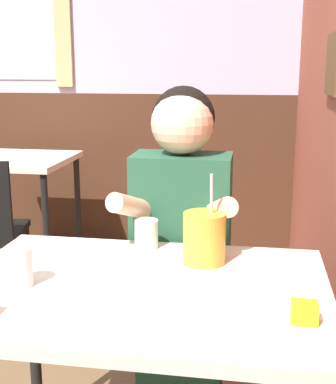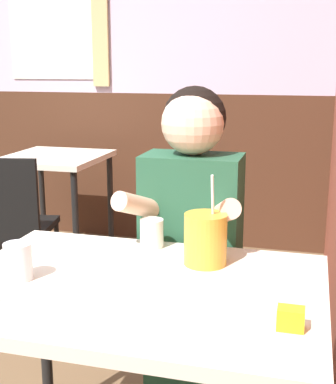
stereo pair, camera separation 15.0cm
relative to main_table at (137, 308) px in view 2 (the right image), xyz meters
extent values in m
cube|color=#472819|center=(-0.80, 2.50, -0.11)|extent=(5.72, 0.06, 1.10)
cube|color=white|center=(-1.47, 2.46, 0.89)|extent=(0.67, 0.01, 0.71)
cube|color=tan|center=(-1.08, 2.45, 0.89)|extent=(0.12, 0.02, 0.81)
cube|color=beige|center=(0.00, 0.00, 0.05)|extent=(1.00, 0.71, 0.04)
cylinder|color=black|center=(-0.46, 0.31, -0.31)|extent=(0.04, 0.04, 0.69)
cylinder|color=black|center=(0.46, 0.31, -0.31)|extent=(0.04, 0.04, 0.69)
cube|color=beige|center=(-1.18, 1.85, 0.05)|extent=(0.61, 0.65, 0.04)
cylinder|color=black|center=(-0.91, 1.56, -0.31)|extent=(0.04, 0.04, 0.69)
cylinder|color=black|center=(-1.44, 2.13, -0.31)|extent=(0.04, 0.04, 0.69)
cylinder|color=black|center=(-0.91, 2.13, -0.31)|extent=(0.04, 0.04, 0.69)
cube|color=black|center=(-1.12, 1.23, -0.23)|extent=(0.47, 0.47, 0.04)
cylinder|color=black|center=(-0.98, 1.44, -0.45)|extent=(0.03, 0.03, 0.41)
cylinder|color=black|center=(-0.91, 1.08, -0.45)|extent=(0.03, 0.03, 0.41)
cube|color=#235138|center=(0.04, 0.49, -0.43)|extent=(0.31, 0.20, 0.45)
cube|color=#235138|center=(0.04, 0.49, 0.07)|extent=(0.34, 0.20, 0.56)
sphere|color=black|center=(0.04, 0.52, 0.47)|extent=(0.22, 0.22, 0.22)
sphere|color=beige|center=(0.04, 0.49, 0.45)|extent=(0.21, 0.21, 0.21)
cylinder|color=beige|center=(-0.09, 0.35, 0.19)|extent=(0.14, 0.27, 0.15)
cylinder|color=beige|center=(0.18, 0.35, 0.19)|extent=(0.14, 0.27, 0.15)
cylinder|color=gold|center=(0.15, 0.19, 0.15)|extent=(0.13, 0.13, 0.15)
cylinder|color=white|center=(0.17, 0.19, 0.27)|extent=(0.01, 0.04, 0.14)
cylinder|color=silver|center=(-0.32, -0.06, 0.12)|extent=(0.08, 0.08, 0.10)
cylinder|color=silver|center=(-0.05, 0.29, 0.12)|extent=(0.08, 0.08, 0.09)
cube|color=yellow|center=(0.41, -0.15, 0.10)|extent=(0.06, 0.04, 0.05)
camera|label=1|loc=(0.29, -1.30, 0.64)|focal=50.00mm
camera|label=2|loc=(0.43, -1.27, 0.64)|focal=50.00mm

